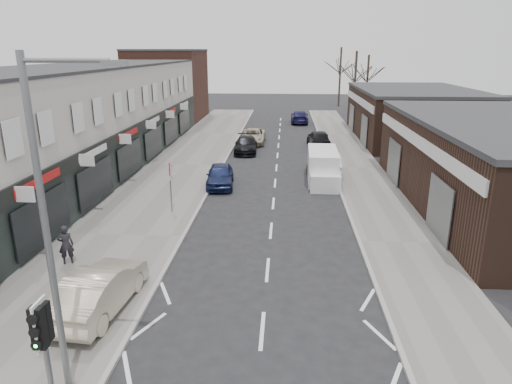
% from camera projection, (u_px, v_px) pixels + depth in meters
% --- Properties ---
extents(ground, '(160.00, 160.00, 0.00)m').
position_uv_depth(ground, '(258.00, 375.00, 11.89)').
color(ground, black).
rests_on(ground, ground).
extents(pavement_left, '(5.50, 64.00, 0.12)m').
position_uv_depth(pavement_left, '(184.00, 165.00, 33.25)').
color(pavement_left, slate).
rests_on(pavement_left, ground).
extents(pavement_right, '(3.50, 64.00, 0.12)m').
position_uv_depth(pavement_right, '(357.00, 168.00, 32.48)').
color(pavement_right, slate).
rests_on(pavement_right, ground).
extents(shop_terrace_left, '(8.00, 41.00, 7.10)m').
position_uv_depth(shop_terrace_left, '(73.00, 122.00, 30.24)').
color(shop_terrace_left, '#BBB6AB').
rests_on(shop_terrace_left, ground).
extents(brick_block_far, '(8.00, 10.00, 8.00)m').
position_uv_depth(brick_block_far, '(168.00, 86.00, 54.39)').
color(brick_block_far, '#4E2B21').
rests_on(brick_block_far, ground).
extents(right_unit_far, '(10.00, 16.00, 4.50)m').
position_uv_depth(right_unit_far, '(412.00, 115.00, 42.84)').
color(right_unit_far, '#332017').
rests_on(right_unit_far, ground).
extents(tree_far_a, '(3.60, 3.60, 8.00)m').
position_uv_depth(tree_far_a, '(353.00, 118.00, 57.06)').
color(tree_far_a, '#382D26').
rests_on(tree_far_a, ground).
extents(tree_far_b, '(3.60, 3.60, 7.50)m').
position_uv_depth(tree_far_b, '(365.00, 112.00, 62.62)').
color(tree_far_b, '#382D26').
rests_on(tree_far_b, ground).
extents(tree_far_c, '(3.60, 3.60, 8.50)m').
position_uv_depth(tree_far_c, '(338.00, 106.00, 68.52)').
color(tree_far_c, '#382D26').
rests_on(tree_far_c, ground).
extents(traffic_light, '(0.28, 0.60, 3.10)m').
position_uv_depth(traffic_light, '(43.00, 335.00, 9.52)').
color(traffic_light, slate).
rests_on(traffic_light, pavement_left).
extents(street_lamp, '(2.23, 0.22, 8.00)m').
position_uv_depth(street_lamp, '(52.00, 216.00, 10.03)').
color(street_lamp, slate).
rests_on(street_lamp, pavement_left).
extents(warning_sign, '(0.12, 0.80, 2.70)m').
position_uv_depth(warning_sign, '(171.00, 173.00, 22.98)').
color(warning_sign, slate).
rests_on(warning_sign, pavement_left).
extents(white_van, '(1.95, 5.23, 2.02)m').
position_uv_depth(white_van, '(323.00, 167.00, 29.14)').
color(white_van, white).
rests_on(white_van, ground).
extents(sedan_on_pavement, '(1.93, 4.52, 1.45)m').
position_uv_depth(sedan_on_pavement, '(100.00, 289.00, 14.49)').
color(sedan_on_pavement, '#C2B39B').
rests_on(sedan_on_pavement, pavement_left).
extents(pedestrian, '(0.68, 0.58, 1.58)m').
position_uv_depth(pedestrian, '(66.00, 245.00, 17.64)').
color(pedestrian, black).
rests_on(pedestrian, pavement_left).
extents(parked_car_left_a, '(1.98, 4.15, 1.37)m').
position_uv_depth(parked_car_left_a, '(220.00, 175.00, 28.23)').
color(parked_car_left_a, '#151E44').
rests_on(parked_car_left_a, ground).
extents(parked_car_left_b, '(2.00, 4.53, 1.29)m').
position_uv_depth(parked_car_left_b, '(246.00, 145.00, 37.54)').
color(parked_car_left_b, black).
rests_on(parked_car_left_b, ground).
extents(parked_car_left_c, '(2.15, 4.62, 1.28)m').
position_uv_depth(parked_car_left_c, '(253.00, 136.00, 41.23)').
color(parked_car_left_c, beige).
rests_on(parked_car_left_c, ground).
extents(parked_car_right_a, '(1.66, 4.52, 1.48)m').
position_uv_depth(parked_car_right_a, '(327.00, 163.00, 31.06)').
color(parked_car_right_a, silver).
rests_on(parked_car_right_a, ground).
extents(parked_car_right_b, '(1.97, 4.50, 1.51)m').
position_uv_depth(parked_car_right_b, '(319.00, 139.00, 39.58)').
color(parked_car_right_b, black).
rests_on(parked_car_right_b, ground).
extents(parked_car_right_c, '(2.01, 4.86, 1.41)m').
position_uv_depth(parked_car_right_c, '(299.00, 117.00, 52.69)').
color(parked_car_right_c, '#14133B').
rests_on(parked_car_right_c, ground).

